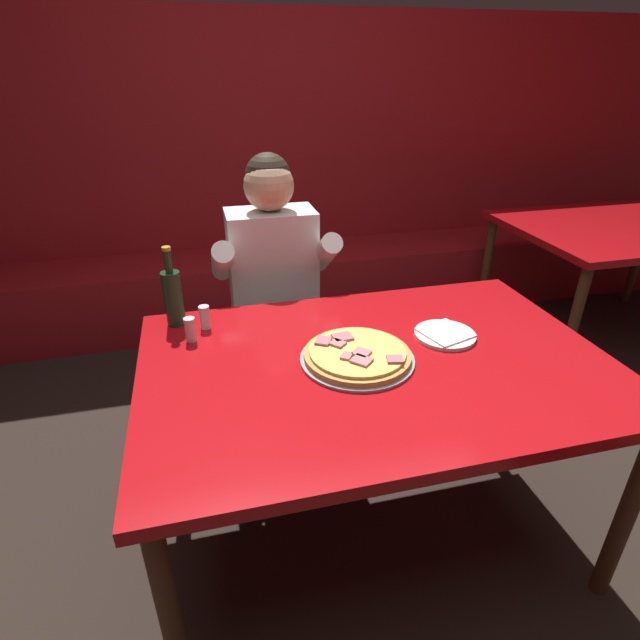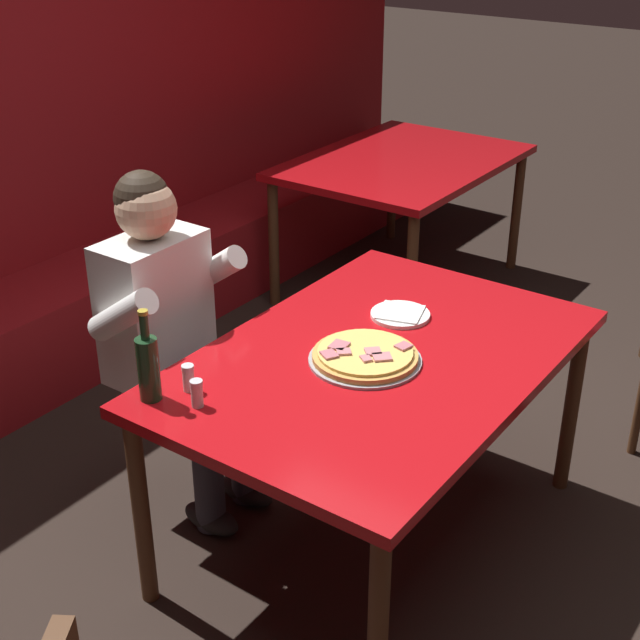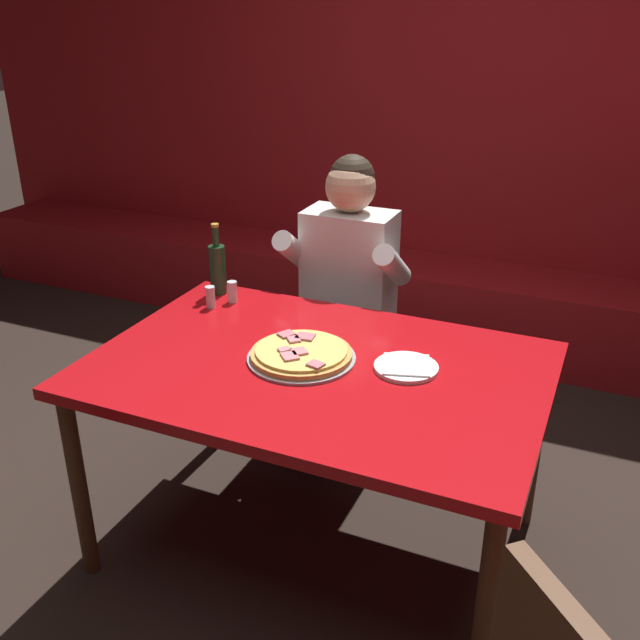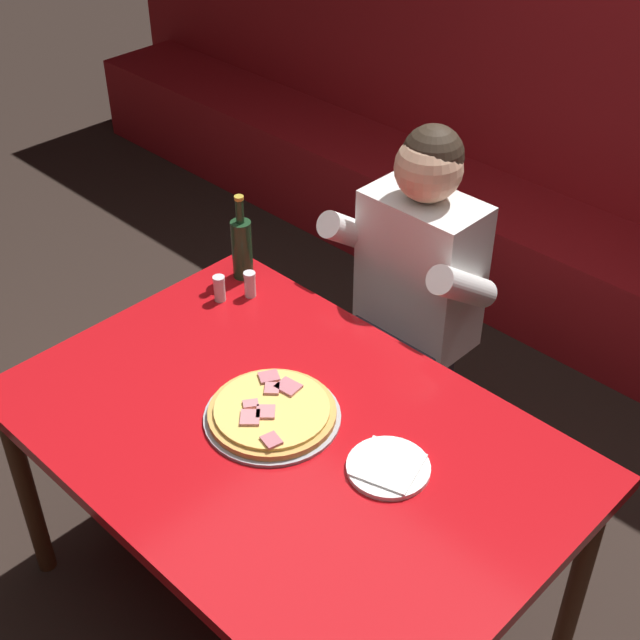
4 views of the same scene
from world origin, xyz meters
name	(u,v)px [view 2 (image 2 of 4)]	position (x,y,z in m)	size (l,w,h in m)	color
ground_plane	(372,536)	(0.00, 0.00, 0.00)	(24.00, 24.00, 0.00)	black
booth_bench	(32,340)	(0.00, 1.86, 0.23)	(6.46, 0.48, 0.46)	maroon
main_dining_table	(378,373)	(0.00, 0.00, 0.68)	(1.48, 1.00, 0.75)	#4C2D19
pizza	(365,356)	(-0.06, 0.01, 0.77)	(0.36, 0.36, 0.05)	#9E9EA3
plate_white_paper	(400,314)	(0.28, 0.08, 0.76)	(0.21, 0.21, 0.02)	white
beer_bottle	(148,366)	(-0.62, 0.41, 0.86)	(0.07, 0.07, 0.29)	#19381E
shaker_black_pepper	(188,379)	(-0.52, 0.35, 0.79)	(0.04, 0.04, 0.09)	silver
shaker_oregano	(197,395)	(-0.57, 0.27, 0.79)	(0.04, 0.04, 0.09)	silver
diner_seated_blue_shirt	(174,332)	(-0.20, 0.72, 0.71)	(0.53, 0.53, 1.27)	black
background_dining_table	(403,172)	(1.95, 1.06, 0.68)	(1.35, 0.98, 0.75)	#4C2D19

